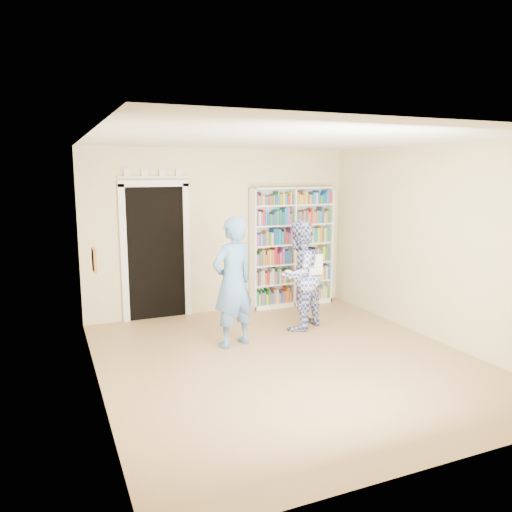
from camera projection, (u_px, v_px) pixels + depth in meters
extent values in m
plane|color=#A87D51|center=(288.00, 360.00, 6.24)|extent=(5.00, 5.00, 0.00)
plane|color=white|center=(290.00, 139.00, 5.78)|extent=(5.00, 5.00, 0.00)
plane|color=beige|center=(221.00, 231.00, 8.28)|extent=(4.50, 0.00, 4.50)
plane|color=beige|center=(94.00, 268.00, 5.14)|extent=(0.00, 5.00, 5.00)
plane|color=beige|center=(435.00, 244.00, 6.88)|extent=(0.00, 5.00, 5.00)
cube|color=white|center=(292.00, 247.00, 8.67)|extent=(1.50, 0.28, 2.07)
cube|color=white|center=(292.00, 247.00, 8.67)|extent=(0.02, 0.28, 2.07)
cube|color=black|center=(156.00, 254.00, 7.89)|extent=(0.90, 0.03, 2.10)
cube|color=white|center=(124.00, 256.00, 7.68)|extent=(0.10, 0.06, 2.20)
cube|color=white|center=(187.00, 252.00, 8.07)|extent=(0.10, 0.06, 2.20)
cube|color=white|center=(154.00, 183.00, 7.69)|extent=(1.10, 0.06, 0.10)
cube|color=white|center=(154.00, 177.00, 7.67)|extent=(1.10, 0.08, 0.02)
cube|color=brown|center=(94.00, 260.00, 5.32)|extent=(0.03, 0.25, 0.25)
imported|color=#4F7DB1|center=(233.00, 282.00, 6.63)|extent=(0.74, 0.60, 1.76)
imported|color=#303993|center=(299.00, 275.00, 7.38)|extent=(0.99, 0.92, 1.64)
cube|color=white|center=(316.00, 265.00, 7.22)|extent=(0.21, 0.02, 0.30)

